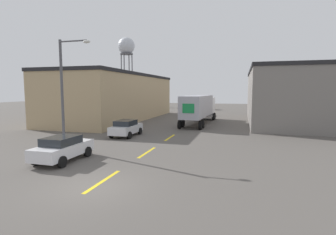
{
  "coord_description": "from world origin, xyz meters",
  "views": [
    {
      "loc": [
        6.35,
        -10.14,
        4.35
      ],
      "look_at": [
        -0.7,
        14.87,
        1.68
      ],
      "focal_mm": 28.0,
      "sensor_mm": 36.0,
      "label": 1
    }
  ],
  "objects_px": {
    "semi_truck": "(200,107)",
    "parked_car_left_near": "(63,148)",
    "water_tower": "(126,48)",
    "street_lamp": "(65,86)",
    "parked_car_left_far": "(126,128)"
  },
  "relations": [
    {
      "from": "water_tower",
      "to": "parked_car_left_far",
      "type": "bearing_deg",
      "value": -65.59
    },
    {
      "from": "parked_car_left_far",
      "to": "street_lamp",
      "type": "xyz_separation_m",
      "value": [
        -1.89,
        -6.26,
        3.85
      ]
    },
    {
      "from": "semi_truck",
      "to": "parked_car_left_near",
      "type": "relative_size",
      "value": 3.16
    },
    {
      "from": "semi_truck",
      "to": "street_lamp",
      "type": "distance_m",
      "value": 19.48
    },
    {
      "from": "parked_car_left_far",
      "to": "semi_truck",
      "type": "bearing_deg",
      "value": 65.82
    },
    {
      "from": "parked_car_left_near",
      "to": "water_tower",
      "type": "relative_size",
      "value": 0.22
    },
    {
      "from": "parked_car_left_far",
      "to": "water_tower",
      "type": "xyz_separation_m",
      "value": [
        -20.82,
        45.88,
        15.5
      ]
    },
    {
      "from": "semi_truck",
      "to": "water_tower",
      "type": "relative_size",
      "value": 0.69
    },
    {
      "from": "semi_truck",
      "to": "parked_car_left_far",
      "type": "relative_size",
      "value": 3.16
    },
    {
      "from": "water_tower",
      "to": "street_lamp",
      "type": "relative_size",
      "value": 2.38
    },
    {
      "from": "parked_car_left_far",
      "to": "street_lamp",
      "type": "relative_size",
      "value": 0.52
    },
    {
      "from": "semi_truck",
      "to": "parked_car_left_far",
      "type": "bearing_deg",
      "value": -111.99
    },
    {
      "from": "water_tower",
      "to": "street_lamp",
      "type": "xyz_separation_m",
      "value": [
        18.93,
        -52.14,
        -11.66
      ]
    },
    {
      "from": "parked_car_left_near",
      "to": "water_tower",
      "type": "height_order",
      "value": "water_tower"
    },
    {
      "from": "semi_truck",
      "to": "parked_car_left_far",
      "type": "xyz_separation_m",
      "value": [
        -5.25,
        -11.7,
        -1.45
      ]
    }
  ]
}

